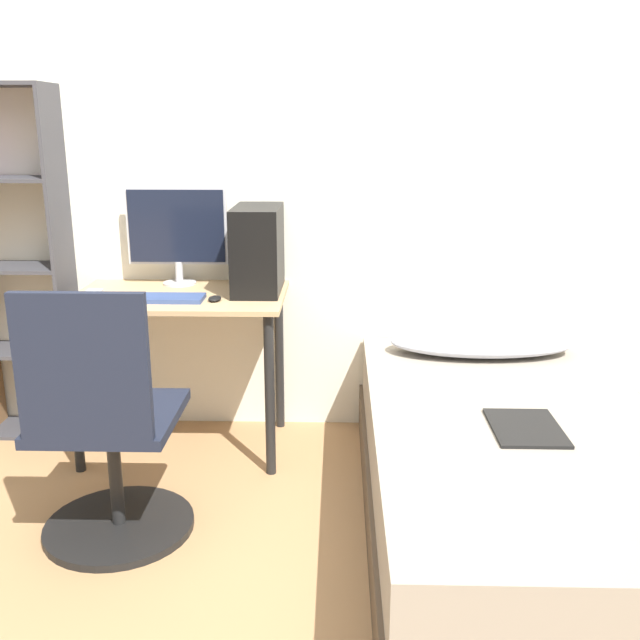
# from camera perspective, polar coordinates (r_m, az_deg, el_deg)

# --- Properties ---
(ground_plane) EXTENTS (14.00, 14.00, 0.00)m
(ground_plane) POSITION_cam_1_polar(r_m,az_deg,el_deg) (2.52, -8.83, -21.60)
(ground_plane) COLOR #9E754C
(wall_back) EXTENTS (8.00, 0.05, 2.50)m
(wall_back) POSITION_cam_1_polar(r_m,az_deg,el_deg) (3.50, -5.34, 11.16)
(wall_back) COLOR silver
(wall_back) RESTS_ON ground_plane
(desk) EXTENTS (0.96, 0.61, 0.76)m
(desk) POSITION_cam_1_polar(r_m,az_deg,el_deg) (3.34, -11.07, -0.07)
(desk) COLOR tan
(desk) RESTS_ON ground_plane
(office_chair) EXTENTS (0.57, 0.57, 0.99)m
(office_chair) POSITION_cam_1_polar(r_m,az_deg,el_deg) (2.74, -16.68, -9.63)
(office_chair) COLOR black
(office_chair) RESTS_ON ground_plane
(bed) EXTENTS (1.11, 2.02, 0.47)m
(bed) POSITION_cam_1_polar(r_m,az_deg,el_deg) (2.83, 15.34, -11.98)
(bed) COLOR #4C3D2D
(bed) RESTS_ON ground_plane
(pillow) EXTENTS (0.85, 0.36, 0.11)m
(pillow) POSITION_cam_1_polar(r_m,az_deg,el_deg) (3.40, 12.79, -1.73)
(pillow) COLOR #B2B7C6
(pillow) RESTS_ON bed
(magazine) EXTENTS (0.24, 0.32, 0.01)m
(magazine) POSITION_cam_1_polar(r_m,az_deg,el_deg) (2.63, 16.13, -8.28)
(magazine) COLOR black
(magazine) RESTS_ON bed
(monitor) EXTENTS (0.48, 0.16, 0.46)m
(monitor) POSITION_cam_1_polar(r_m,az_deg,el_deg) (3.47, -11.38, 7.04)
(monitor) COLOR #B7B7BC
(monitor) RESTS_ON desk
(keyboard) EXTENTS (0.38, 0.14, 0.02)m
(keyboard) POSITION_cam_1_polar(r_m,az_deg,el_deg) (3.20, -12.65, 1.72)
(keyboard) COLOR #33477A
(keyboard) RESTS_ON desk
(pc_tower) EXTENTS (0.21, 0.41, 0.39)m
(pc_tower) POSITION_cam_1_polar(r_m,az_deg,el_deg) (3.29, -4.99, 5.67)
(pc_tower) COLOR black
(pc_tower) RESTS_ON desk
(mouse) EXTENTS (0.06, 0.09, 0.02)m
(mouse) POSITION_cam_1_polar(r_m,az_deg,el_deg) (3.15, -8.41, 1.71)
(mouse) COLOR black
(mouse) RESTS_ON desk
(phone) EXTENTS (0.07, 0.14, 0.01)m
(phone) POSITION_cam_1_polar(r_m,az_deg,el_deg) (3.40, -17.84, 2.06)
(phone) COLOR #B7B7BC
(phone) RESTS_ON desk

